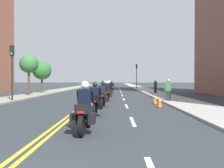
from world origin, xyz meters
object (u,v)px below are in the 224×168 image
(pedestrian_2, at_px, (168,90))
(motorcycle_7, at_px, (110,87))
(motorcycle_1, at_px, (95,102))
(traffic_light_far, at_px, (137,72))
(motorcycle_2, at_px, (103,96))
(motorcycle_4, at_px, (105,91))
(motorcycle_6, at_px, (112,88))
(street_tree_1, at_px, (29,64))
(pedestrian_0, at_px, (169,88))
(traffic_cone_0, at_px, (155,99))
(street_tree_0, at_px, (42,70))
(traffic_light_near, at_px, (12,63))
(motorcycle_0, at_px, (85,112))
(motorcycle_5, at_px, (110,89))
(motorcycle_3, at_px, (108,93))
(pedestrian_1, at_px, (155,87))
(traffic_cone_1, at_px, (160,102))

(pedestrian_2, bearing_deg, motorcycle_7, -49.33)
(motorcycle_1, relative_size, traffic_light_far, 0.46)
(motorcycle_2, bearing_deg, motorcycle_4, 94.14)
(motorcycle_2, height_order, traffic_light_far, traffic_light_far)
(motorcycle_6, relative_size, street_tree_1, 0.48)
(motorcycle_7, height_order, pedestrian_0, pedestrian_0)
(traffic_cone_0, xyz_separation_m, street_tree_0, (-12.21, 13.89, 2.57))
(street_tree_1, bearing_deg, traffic_light_near, -81.12)
(motorcycle_0, xyz_separation_m, street_tree_1, (-8.26, 18.40, 2.73))
(motorcycle_5, bearing_deg, motorcycle_2, -92.55)
(motorcycle_3, bearing_deg, motorcycle_2, -89.82)
(pedestrian_1, bearing_deg, traffic_light_far, 52.22)
(traffic_cone_0, height_order, pedestrian_1, pedestrian_1)
(pedestrian_0, bearing_deg, motorcycle_5, 36.90)
(motorcycle_3, bearing_deg, traffic_light_far, 82.79)
(motorcycle_4, relative_size, street_tree_1, 0.50)
(traffic_light_far, relative_size, pedestrian_2, 2.66)
(motorcycle_7, relative_size, pedestrian_0, 1.22)
(traffic_cone_0, distance_m, pedestrian_0, 9.72)
(motorcycle_2, bearing_deg, street_tree_0, 121.63)
(motorcycle_6, relative_size, traffic_light_far, 0.44)
(traffic_cone_1, height_order, pedestrian_0, pedestrian_0)
(motorcycle_4, xyz_separation_m, motorcycle_6, (0.48, 8.92, -0.02))
(street_tree_0, bearing_deg, pedestrian_0, -17.00)
(motorcycle_3, relative_size, pedestrian_1, 1.24)
(motorcycle_0, height_order, traffic_light_near, traffic_light_near)
(motorcycle_2, height_order, street_tree_0, street_tree_0)
(traffic_cone_0, distance_m, pedestrian_2, 2.11)
(motorcycle_2, xyz_separation_m, motorcycle_6, (0.29, 17.41, -0.01))
(traffic_light_near, relative_size, pedestrian_2, 2.48)
(motorcycle_4, distance_m, street_tree_0, 11.21)
(motorcycle_6, height_order, street_tree_0, street_tree_0)
(motorcycle_5, bearing_deg, motorcycle_0, -92.80)
(traffic_cone_0, bearing_deg, pedestrian_0, 72.38)
(motorcycle_6, distance_m, motorcycle_7, 4.63)
(traffic_cone_0, height_order, traffic_light_near, traffic_light_near)
(motorcycle_1, bearing_deg, traffic_cone_0, 55.85)
(motorcycle_0, distance_m, traffic_light_near, 13.82)
(motorcycle_1, xyz_separation_m, street_tree_1, (-8.25, 14.42, 2.74))
(pedestrian_0, height_order, street_tree_1, street_tree_1)
(motorcycle_5, bearing_deg, motorcycle_3, -91.58)
(motorcycle_1, bearing_deg, pedestrian_0, 65.04)
(motorcycle_2, distance_m, pedestrian_1, 16.06)
(motorcycle_3, xyz_separation_m, traffic_light_far, (4.60, 27.29, 2.60))
(motorcycle_5, height_order, traffic_cone_0, motorcycle_5)
(traffic_cone_0, bearing_deg, pedestrian_1, 81.04)
(motorcycle_3, height_order, traffic_light_near, traffic_light_near)
(motorcycle_5, height_order, pedestrian_1, pedestrian_1)
(pedestrian_0, height_order, pedestrian_1, pedestrian_1)
(motorcycle_6, bearing_deg, pedestrian_1, -26.85)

